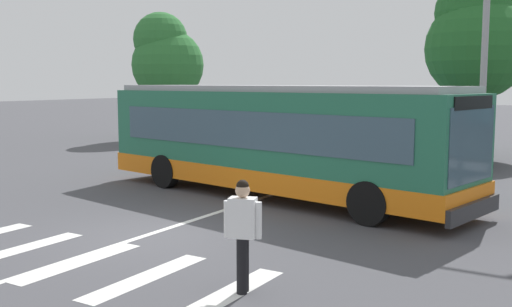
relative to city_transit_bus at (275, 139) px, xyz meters
The scene contains 11 objects.
ground_plane 5.24m from the city_transit_bus, 90.04° to the right, with size 160.00×160.00×0.00m, color #47474C.
city_transit_bus is the anchor object (origin of this frame).
pedestrian_crossing_street 7.69m from the city_transit_bus, 64.16° to the right, with size 0.56×0.37×1.72m.
parked_car_silver 10.41m from the city_transit_bus, 120.51° to the left, with size 2.25×4.66×1.35m.
parked_car_white 9.29m from the city_transit_bus, 105.79° to the left, with size 2.11×4.61×1.35m.
parked_car_blue 9.13m from the city_transit_bus, 88.89° to the left, with size 2.21×4.64×1.35m.
parked_car_charcoal 9.26m from the city_transit_bus, 71.27° to the left, with size 1.99×4.56×1.35m.
background_tree_left 17.92m from the city_transit_bus, 139.29° to the left, with size 3.94×3.94×6.96m.
background_tree_right 13.16m from the city_transit_bus, 77.69° to the left, with size 4.31×4.31×7.70m.
crosswalk_painted_stripes 7.30m from the city_transit_bus, 89.58° to the right, with size 6.75×2.70×0.01m.
lane_center_line 3.39m from the city_transit_bus, 93.45° to the right, with size 0.16×24.00×0.01m, color silver.
Camera 1 is at (8.02, -9.23, 3.14)m, focal length 41.91 mm.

